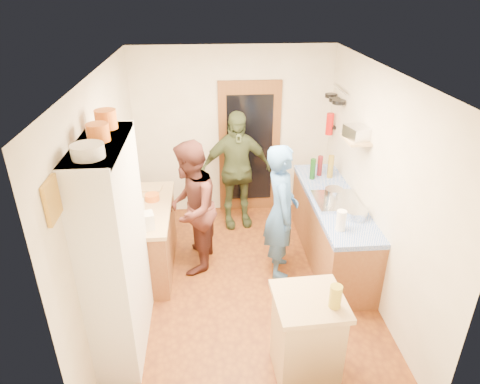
{
  "coord_description": "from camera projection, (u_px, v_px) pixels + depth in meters",
  "views": [
    {
      "loc": [
        -0.39,
        -4.26,
        3.42
      ],
      "look_at": [
        -0.04,
        0.15,
        1.21
      ],
      "focal_mm": 32.0,
      "sensor_mm": 36.0,
      "label": 1
    }
  ],
  "objects": [
    {
      "name": "floor",
      "position": [
        244.0,
        284.0,
        5.35
      ],
      "size": [
        3.0,
        4.0,
        0.02
      ],
      "primitive_type": "cube",
      "color": "brown",
      "rests_on": "ground"
    },
    {
      "name": "ceiling",
      "position": [
        245.0,
        71.0,
        4.18
      ],
      "size": [
        3.0,
        4.0,
        0.02
      ],
      "primitive_type": "cube",
      "color": "silver",
      "rests_on": "ground"
    },
    {
      "name": "wall_back",
      "position": [
        233.0,
        133.0,
        6.56
      ],
      "size": [
        3.0,
        0.02,
        2.6
      ],
      "primitive_type": "cube",
      "color": "silver",
      "rests_on": "ground"
    },
    {
      "name": "wall_front",
      "position": [
        271.0,
        318.0,
        2.98
      ],
      "size": [
        3.0,
        0.02,
        2.6
      ],
      "primitive_type": "cube",
      "color": "silver",
      "rests_on": "ground"
    },
    {
      "name": "wall_left",
      "position": [
        107.0,
        195.0,
        4.66
      ],
      "size": [
        0.02,
        4.0,
        2.6
      ],
      "primitive_type": "cube",
      "color": "silver",
      "rests_on": "ground"
    },
    {
      "name": "wall_right",
      "position": [
        376.0,
        186.0,
        4.88
      ],
      "size": [
        0.02,
        4.0,
        2.6
      ],
      "primitive_type": "cube",
      "color": "silver",
      "rests_on": "ground"
    },
    {
      "name": "door_frame",
      "position": [
        249.0,
        148.0,
        6.65
      ],
      "size": [
        0.95,
        0.06,
        2.1
      ],
      "primitive_type": "cube",
      "color": "brown",
      "rests_on": "ground"
    },
    {
      "name": "door_glass",
      "position": [
        250.0,
        149.0,
        6.62
      ],
      "size": [
        0.7,
        0.02,
        1.7
      ],
      "primitive_type": "cube",
      "color": "black",
      "rests_on": "door_frame"
    },
    {
      "name": "hutch_body",
      "position": [
        116.0,
        252.0,
        4.05
      ],
      "size": [
        0.4,
        1.2,
        2.2
      ],
      "primitive_type": "cube",
      "color": "white",
      "rests_on": "ground"
    },
    {
      "name": "hutch_top_shelf",
      "position": [
        99.0,
        144.0,
        3.57
      ],
      "size": [
        0.4,
        1.14,
        0.04
      ],
      "primitive_type": "cube",
      "color": "white",
      "rests_on": "hutch_body"
    },
    {
      "name": "plate_stack",
      "position": [
        88.0,
        151.0,
        3.23
      ],
      "size": [
        0.25,
        0.25,
        0.1
      ],
      "primitive_type": "cylinder",
      "color": "white",
      "rests_on": "hutch_top_shelf"
    },
    {
      "name": "orange_pot_a",
      "position": [
        98.0,
        132.0,
        3.55
      ],
      "size": [
        0.19,
        0.19,
        0.15
      ],
      "primitive_type": "cylinder",
      "color": "orange",
      "rests_on": "hutch_top_shelf"
    },
    {
      "name": "orange_pot_b",
      "position": [
        106.0,
        119.0,
        3.84
      ],
      "size": [
        0.19,
        0.19,
        0.17
      ],
      "primitive_type": "cylinder",
      "color": "orange",
      "rests_on": "hutch_top_shelf"
    },
    {
      "name": "left_counter_base",
      "position": [
        148.0,
        239.0,
        5.48
      ],
      "size": [
        0.6,
        1.4,
        0.85
      ],
      "primitive_type": "cube",
      "color": "brown",
      "rests_on": "ground"
    },
    {
      "name": "left_counter_top",
      "position": [
        145.0,
        209.0,
        5.27
      ],
      "size": [
        0.64,
        1.44,
        0.05
      ],
      "primitive_type": "cube",
      "color": "tan",
      "rests_on": "left_counter_base"
    },
    {
      "name": "toaster",
      "position": [
        143.0,
        221.0,
        4.76
      ],
      "size": [
        0.28,
        0.22,
        0.19
      ],
      "primitive_type": "cube",
      "rotation": [
        0.0,
        0.0,
        0.25
      ],
      "color": "white",
      "rests_on": "left_counter_top"
    },
    {
      "name": "kettle",
      "position": [
        138.0,
        206.0,
        5.12
      ],
      "size": [
        0.17,
        0.17,
        0.16
      ],
      "primitive_type": "cylinder",
      "rotation": [
        0.0,
        0.0,
        -0.17
      ],
      "color": "white",
      "rests_on": "left_counter_top"
    },
    {
      "name": "orange_bowl",
      "position": [
        152.0,
        197.0,
        5.41
      ],
      "size": [
        0.23,
        0.23,
        0.08
      ],
      "primitive_type": "cylinder",
      "rotation": [
        0.0,
        0.0,
        -0.3
      ],
      "color": "orange",
      "rests_on": "left_counter_top"
    },
    {
      "name": "chopping_board",
      "position": [
        150.0,
        188.0,
        5.7
      ],
      "size": [
        0.32,
        0.25,
        0.02
      ],
      "primitive_type": "cube",
      "rotation": [
        0.0,
        0.0,
        -0.12
      ],
      "color": "tan",
      "rests_on": "left_counter_top"
    },
    {
      "name": "right_counter_base",
      "position": [
        331.0,
        230.0,
        5.69
      ],
      "size": [
        0.6,
        2.2,
        0.84
      ],
      "primitive_type": "cube",
      "color": "brown",
      "rests_on": "ground"
    },
    {
      "name": "right_counter_top",
      "position": [
        334.0,
        200.0,
        5.49
      ],
      "size": [
        0.62,
        2.22,
        0.06
      ],
      "primitive_type": "cube",
      "color": "#0435BE",
      "rests_on": "right_counter_base"
    },
    {
      "name": "hob",
      "position": [
        337.0,
        201.0,
        5.36
      ],
      "size": [
        0.55,
        0.58,
        0.04
      ],
      "primitive_type": "cube",
      "color": "silver",
      "rests_on": "right_counter_top"
    },
    {
      "name": "pot_on_hob",
      "position": [
        334.0,
        194.0,
        5.33
      ],
      "size": [
        0.22,
        0.22,
        0.15
      ],
      "primitive_type": "cylinder",
      "color": "silver",
      "rests_on": "hob"
    },
    {
      "name": "bottle_a",
      "position": [
        313.0,
        169.0,
        5.94
      ],
      "size": [
        0.09,
        0.09,
        0.3
      ],
      "primitive_type": "cylinder",
      "rotation": [
        0.0,
        0.0,
        -0.14
      ],
      "color": "#143F14",
      "rests_on": "right_counter_top"
    },
    {
      "name": "bottle_b",
      "position": [
        320.0,
        166.0,
        6.05
      ],
      "size": [
        0.09,
        0.09,
        0.29
      ],
      "primitive_type": "cylinder",
      "rotation": [
        0.0,
        0.0,
        -0.32
      ],
      "color": "#591419",
      "rests_on": "right_counter_top"
    },
    {
      "name": "bottle_c",
      "position": [
        331.0,
        167.0,
        5.98
      ],
      "size": [
        0.1,
        0.1,
        0.33
      ],
      "primitive_type": "cylinder",
      "rotation": [
        0.0,
        0.0,
        0.22
      ],
      "color": "olive",
      "rests_on": "right_counter_top"
    },
    {
      "name": "paper_towel",
      "position": [
        341.0,
        220.0,
        4.73
      ],
      "size": [
        0.13,
        0.13,
        0.24
      ],
      "primitive_type": "cylinder",
      "rotation": [
        0.0,
        0.0,
        -0.19
      ],
      "color": "white",
      "rests_on": "right_counter_top"
    },
    {
      "name": "mixing_bowl",
      "position": [
        355.0,
        214.0,
        5.0
      ],
      "size": [
        0.35,
        0.35,
        0.11
      ],
      "primitive_type": "cylinder",
      "rotation": [
        0.0,
        0.0,
        0.28
      ],
      "color": "silver",
      "rests_on": "right_counter_top"
    },
    {
      "name": "island_base",
      "position": [
        306.0,
        339.0,
        3.95
      ],
      "size": [
        0.58,
        0.58,
        0.86
      ],
      "primitive_type": "cube",
      "rotation": [
        0.0,
        0.0,
        0.05
      ],
      "color": "tan",
      "rests_on": "ground"
    },
    {
      "name": "island_top",
      "position": [
        310.0,
        301.0,
        3.75
      ],
      "size": [
        0.65,
        0.65,
        0.05
      ],
      "primitive_type": "cube",
      "rotation": [
        0.0,
        0.0,
        0.05
      ],
      "color": "tan",
      "rests_on": "island_base"
    },
    {
      "name": "cutting_board",
      "position": [
        303.0,
        297.0,
        3.78
      ],
      "size": [
        0.36,
        0.3,
        0.02
      ],
      "primitive_type": "cube",
      "rotation": [
        0.0,
        0.0,
        0.05
      ],
      "color": "white",
      "rests_on": "island_top"
    },
    {
      "name": "oil_jar",
      "position": [
        335.0,
        296.0,
        3.61
      ],
      "size": [
        0.11,
        0.11,
        0.21
      ],
      "primitive_type": "cylinder",
      "rotation": [
        0.0,
        0.0,
        0.05
      ],
      "color": "#AD9E2D",
      "rests_on": "island_top"
    },
    {
      "name": "pan_rail",
      "position": [
        340.0,
        89.0,
        5.9
      ],
      "size": [
        0.02,
        0.65,
        0.02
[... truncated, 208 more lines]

